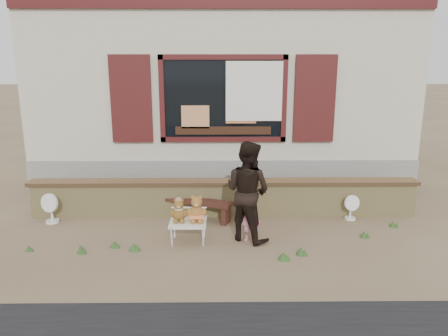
{
  "coord_description": "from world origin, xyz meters",
  "views": [
    {
      "loc": [
        -0.09,
        -6.66,
        2.87
      ],
      "look_at": [
        0.0,
        0.6,
        1.0
      ],
      "focal_mm": 35.0,
      "sensor_mm": 36.0,
      "label": 1
    }
  ],
  "objects_px": {
    "bench": "(194,205)",
    "child": "(250,213)",
    "teddy_bear_right": "(197,208)",
    "folding_chair": "(188,223)",
    "teddy_bear_left": "(179,210)",
    "adult": "(248,191)"
  },
  "relations": [
    {
      "from": "adult",
      "to": "teddy_bear_left",
      "type": "bearing_deg",
      "value": 42.87
    },
    {
      "from": "bench",
      "to": "child",
      "type": "relative_size",
      "value": 1.61
    },
    {
      "from": "folding_chair",
      "to": "child",
      "type": "distance_m",
      "value": 0.99
    },
    {
      "from": "folding_chair",
      "to": "teddy_bear_right",
      "type": "distance_m",
      "value": 0.28
    },
    {
      "from": "bench",
      "to": "adult",
      "type": "height_order",
      "value": "adult"
    },
    {
      "from": "teddy_bear_left",
      "to": "folding_chair",
      "type": "bearing_deg",
      "value": 0.0
    },
    {
      "from": "bench",
      "to": "teddy_bear_right",
      "type": "relative_size",
      "value": 3.39
    },
    {
      "from": "bench",
      "to": "folding_chair",
      "type": "relative_size",
      "value": 2.5
    },
    {
      "from": "folding_chair",
      "to": "teddy_bear_right",
      "type": "bearing_deg",
      "value": -0.0
    },
    {
      "from": "bench",
      "to": "teddy_bear_right",
      "type": "distance_m",
      "value": 1.06
    },
    {
      "from": "bench",
      "to": "teddy_bear_left",
      "type": "relative_size",
      "value": 3.89
    },
    {
      "from": "bench",
      "to": "folding_chair",
      "type": "xyz_separation_m",
      "value": [
        -0.03,
        -1.01,
        0.05
      ]
    },
    {
      "from": "child",
      "to": "adult",
      "type": "bearing_deg",
      "value": -81.37
    },
    {
      "from": "teddy_bear_left",
      "to": "child",
      "type": "relative_size",
      "value": 0.41
    },
    {
      "from": "bench",
      "to": "teddy_bear_right",
      "type": "height_order",
      "value": "teddy_bear_right"
    },
    {
      "from": "teddy_bear_left",
      "to": "child",
      "type": "xyz_separation_m",
      "value": [
        1.12,
        0.07,
        -0.09
      ]
    },
    {
      "from": "teddy_bear_right",
      "to": "teddy_bear_left",
      "type": "bearing_deg",
      "value": 180.0
    },
    {
      "from": "folding_chair",
      "to": "child",
      "type": "relative_size",
      "value": 0.64
    },
    {
      "from": "teddy_bear_left",
      "to": "child",
      "type": "height_order",
      "value": "child"
    },
    {
      "from": "child",
      "to": "teddy_bear_right",
      "type": "bearing_deg",
      "value": -32.95
    },
    {
      "from": "bench",
      "to": "folding_chair",
      "type": "bearing_deg",
      "value": -69.01
    },
    {
      "from": "teddy_bear_right",
      "to": "adult",
      "type": "distance_m",
      "value": 0.84
    }
  ]
}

